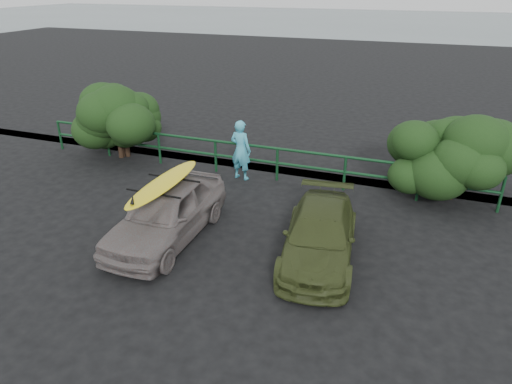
% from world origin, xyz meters
% --- Properties ---
extents(ground, '(80.00, 80.00, 0.00)m').
position_xyz_m(ground, '(0.00, 0.00, 0.00)').
color(ground, black).
extents(ocean, '(200.00, 200.00, 0.00)m').
position_xyz_m(ocean, '(0.00, 60.00, 0.00)').
color(ocean, slate).
rests_on(ocean, ground).
extents(guardrail, '(14.00, 0.08, 1.04)m').
position_xyz_m(guardrail, '(0.00, 5.00, 0.52)').
color(guardrail, '#123F1F').
rests_on(guardrail, ground).
extents(shrub_left, '(3.20, 2.40, 2.31)m').
position_xyz_m(shrub_left, '(-4.80, 5.40, 1.15)').
color(shrub_left, '#1C3A15').
rests_on(shrub_left, ground).
extents(shrub_right, '(3.20, 2.40, 2.11)m').
position_xyz_m(shrub_right, '(5.00, 5.50, 1.05)').
color(shrub_right, '#1C3A15').
rests_on(shrub_right, ground).
extents(sedan, '(1.56, 3.85, 1.31)m').
position_xyz_m(sedan, '(-0.36, 0.95, 0.65)').
color(sedan, slate).
rests_on(sedan, ground).
extents(olive_vehicle, '(1.94, 3.81, 1.06)m').
position_xyz_m(olive_vehicle, '(3.12, 1.36, 0.53)').
color(olive_vehicle, '#39441E').
rests_on(olive_vehicle, ground).
extents(man, '(0.72, 0.54, 1.81)m').
position_xyz_m(man, '(-0.06, 4.77, 0.90)').
color(man, '#47B9D6').
rests_on(man, ground).
extents(roof_rack, '(1.33, 0.94, 0.04)m').
position_xyz_m(roof_rack, '(-0.36, 0.95, 1.33)').
color(roof_rack, black).
rests_on(roof_rack, sedan).
extents(surfboard, '(0.60, 2.86, 0.08)m').
position_xyz_m(surfboard, '(-0.36, 0.95, 1.40)').
color(surfboard, yellow).
rests_on(surfboard, roof_rack).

